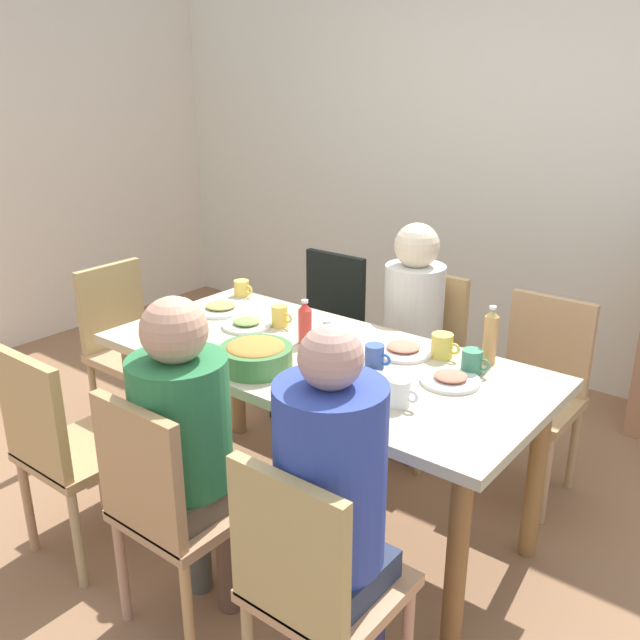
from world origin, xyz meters
TOP-DOWN VIEW (x-y plane):
  - ground_plane at (0.00, 0.00)m, footprint 6.95×6.95m
  - wall_back at (0.00, 2.08)m, footprint 6.04×0.12m
  - dining_table at (0.00, 0.00)m, footprint 1.82×0.85m
  - chair_0 at (-0.61, 0.81)m, footprint 0.40×0.40m
  - chair_1 at (-1.29, 0.00)m, footprint 0.40×0.40m
  - chair_2 at (-0.61, -0.81)m, footprint 0.40×0.40m
  - chair_3 at (0.00, -0.81)m, footprint 0.40×0.40m
  - person_3 at (0.00, -0.72)m, footprint 0.32×0.32m
  - chair_4 at (0.61, -0.81)m, footprint 0.40×0.40m
  - person_4 at (0.61, -0.72)m, footprint 0.31×0.31m
  - chair_5 at (0.00, 0.81)m, footprint 0.40×0.40m
  - person_5 at (-0.00, 0.71)m, footprint 0.30×0.30m
  - chair_6 at (0.61, 0.81)m, footprint 0.40×0.40m
  - plate_0 at (0.53, 0.09)m, footprint 0.22×0.22m
  - plate_1 at (-0.00, 0.06)m, footprint 0.23×0.23m
  - plate_2 at (-0.70, 0.13)m, footprint 0.26×0.26m
  - plate_3 at (-0.45, 0.05)m, footprint 0.22×0.22m
  - plate_4 at (0.25, 0.23)m, footprint 0.25×0.25m
  - plate_5 at (0.31, -0.12)m, footprint 0.23×0.23m
  - bowl_0 at (-0.11, -0.26)m, footprint 0.28×0.28m
  - cup_0 at (-0.30, -0.35)m, footprint 0.11×0.08m
  - cup_1 at (0.48, -0.18)m, footprint 0.11×0.08m
  - cup_2 at (0.24, 0.03)m, footprint 0.11×0.07m
  - cup_3 at (-0.78, 0.36)m, footprint 0.11×0.08m
  - cup_4 at (-0.34, 0.15)m, footprint 0.11×0.07m
  - cup_5 at (0.56, 0.22)m, footprint 0.11×0.08m
  - cup_6 at (0.39, 0.29)m, footprint 0.12×0.09m
  - bottle_0 at (0.56, 0.34)m, footprint 0.05×0.05m
  - bottle_1 at (-0.13, 0.07)m, footprint 0.06×0.06m
  - bottle_2 at (0.12, -0.11)m, footprint 0.06×0.06m

SIDE VIEW (x-z plane):
  - ground_plane at x=0.00m, z-range 0.00..0.00m
  - chair_0 at x=-0.61m, z-range 0.06..0.96m
  - chair_1 at x=-1.29m, z-range 0.06..0.96m
  - chair_2 at x=-0.61m, z-range 0.06..0.96m
  - chair_3 at x=0.00m, z-range 0.06..0.96m
  - chair_4 at x=0.61m, z-range 0.06..0.96m
  - chair_5 at x=0.00m, z-range 0.06..0.96m
  - chair_6 at x=0.61m, z-range 0.06..0.96m
  - dining_table at x=0.00m, z-range 0.29..1.06m
  - person_5 at x=0.00m, z-range 0.12..1.30m
  - person_3 at x=0.00m, z-range 0.13..1.33m
  - person_4 at x=0.61m, z-range 0.12..1.37m
  - plate_1 at x=0.00m, z-range 0.76..0.80m
  - plate_2 at x=-0.70m, z-range 0.76..0.80m
  - plate_4 at x=0.25m, z-range 0.76..0.80m
  - plate_5 at x=0.31m, z-range 0.76..0.80m
  - plate_0 at x=0.53m, z-range 0.76..0.80m
  - plate_3 at x=-0.45m, z-range 0.76..0.80m
  - cup_3 at x=-0.78m, z-range 0.77..0.85m
  - cup_0 at x=-0.30m, z-range 0.77..0.86m
  - cup_5 at x=0.56m, z-range 0.77..0.86m
  - cup_2 at x=0.24m, z-range 0.77..0.86m
  - cup_1 at x=0.48m, z-range 0.77..0.86m
  - cup_4 at x=-0.34m, z-range 0.77..0.86m
  - cup_6 at x=0.39m, z-range 0.77..0.86m
  - bowl_0 at x=-0.11m, z-range 0.77..0.88m
  - bottle_1 at x=-0.13m, z-range 0.76..0.95m
  - bottle_2 at x=0.12m, z-range 0.76..0.97m
  - bottle_0 at x=0.56m, z-range 0.76..0.99m
  - wall_back at x=0.00m, z-range 0.00..2.60m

